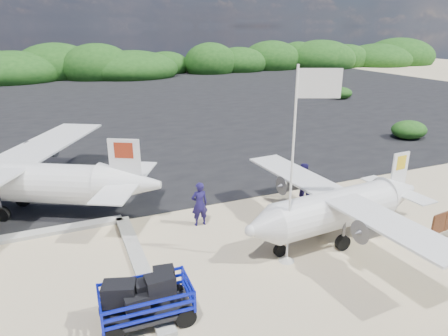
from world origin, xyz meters
The scene contains 10 objects.
ground centered at (0.00, 0.00, 0.00)m, with size 160.00×160.00×0.00m, color beige.
asphalt_apron centered at (0.00, 30.00, 0.00)m, with size 90.00×50.00×0.04m, color #B2B2B2, non-canonical shape.
vegetation_band centered at (0.00, 55.00, 0.00)m, with size 124.00×8.00×4.40m, color #B2B2B2, non-canonical shape.
baggage_cart centered at (-4.84, -1.19, 0.00)m, with size 2.55×1.46×1.28m, color #0C17B7, non-canonical shape.
flagpole centered at (0.07, -0.09, 0.00)m, with size 1.28×0.53×6.38m, color white, non-canonical shape.
signboard centered at (5.90, -1.19, 0.00)m, with size 1.51×0.14×1.24m, color #593019, non-canonical shape.
crew_a centered at (-1.73, 3.45, 0.90)m, with size 0.65×0.43×1.79m, color #1A144C.
crew_b centered at (3.12, 3.70, 0.92)m, with size 0.89×0.70×1.84m, color #1A144C.
aircraft_large centered at (10.24, 20.44, 0.00)m, with size 14.22×14.22×4.27m, color #B2B2B2, non-canonical shape.
aircraft_small centered at (-5.01, 33.51, 0.00)m, with size 7.80×7.80×2.81m, color #B2B2B2, non-canonical shape.
Camera 1 is at (-6.30, -9.88, 7.38)m, focal length 32.00 mm.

